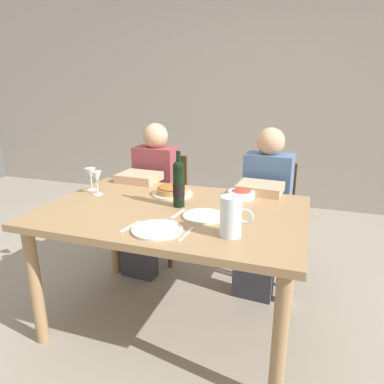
{
  "coord_description": "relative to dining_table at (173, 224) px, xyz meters",
  "views": [
    {
      "loc": [
        0.71,
        -1.75,
        1.45
      ],
      "look_at": [
        0.09,
        0.09,
        0.84
      ],
      "focal_mm": 32.48,
      "sensor_mm": 36.0,
      "label": 1
    }
  ],
  "objects": [
    {
      "name": "dinner_plate_right_setting",
      "position": [
        0.21,
        -0.07,
        0.1
      ],
      "size": [
        0.23,
        0.23,
        0.01
      ],
      "primitive_type": "cylinder",
      "color": "silver",
      "rests_on": "dining_table"
    },
    {
      "name": "wine_bottle",
      "position": [
        0.02,
        0.06,
        0.23
      ],
      "size": [
        0.07,
        0.07,
        0.33
      ],
      "color": "black",
      "rests_on": "dining_table"
    },
    {
      "name": "baked_tart",
      "position": [
        -0.11,
        0.26,
        0.12
      ],
      "size": [
        0.27,
        0.27,
        0.06
      ],
      "color": "silver",
      "rests_on": "dining_table"
    },
    {
      "name": "chair_left",
      "position": [
        -0.45,
        0.89,
        -0.17
      ],
      "size": [
        0.42,
        0.42,
        0.87
      ],
      "rotation": [
        0.0,
        0.0,
        3.1
      ],
      "color": "brown",
      "rests_on": "ground"
    },
    {
      "name": "wine_glass_right_diner",
      "position": [
        -0.57,
        0.1,
        0.2
      ],
      "size": [
        0.07,
        0.07,
        0.16
      ],
      "color": "silver",
      "rests_on": "dining_table"
    },
    {
      "name": "back_wall",
      "position": [
        0.0,
        2.58,
        0.73
      ],
      "size": [
        8.0,
        0.1,
        2.8
      ],
      "primitive_type": "cube",
      "color": "#A3998E",
      "rests_on": "ground"
    },
    {
      "name": "diner_right",
      "position": [
        0.44,
        0.65,
        -0.05
      ],
      "size": [
        0.36,
        0.52,
        1.16
      ],
      "rotation": [
        0.0,
        0.0,
        3.07
      ],
      "color": "#4C6B93",
      "rests_on": "ground"
    },
    {
      "name": "water_pitcher",
      "position": [
        0.4,
        -0.26,
        0.18
      ],
      "size": [
        0.16,
        0.1,
        0.2
      ],
      "color": "silver",
      "rests_on": "dining_table"
    },
    {
      "name": "wine_glass_left_diner",
      "position": [
        -0.67,
        0.18,
        0.2
      ],
      "size": [
        0.07,
        0.07,
        0.15
      ],
      "color": "silver",
      "rests_on": "dining_table"
    },
    {
      "name": "fork_left_setting",
      "position": [
        -0.11,
        -0.32,
        0.09
      ],
      "size": [
        0.04,
        0.16,
        0.0
      ],
      "primitive_type": "cube",
      "rotation": [
        0.0,
        0.0,
        1.42
      ],
      "color": "silver",
      "rests_on": "dining_table"
    },
    {
      "name": "dinner_plate_left_setting",
      "position": [
        0.04,
        -0.32,
        0.1
      ],
      "size": [
        0.25,
        0.25,
        0.01
      ],
      "primitive_type": "cylinder",
      "color": "silver",
      "rests_on": "dining_table"
    },
    {
      "name": "chair_right",
      "position": [
        0.46,
        0.89,
        -0.17
      ],
      "size": [
        0.43,
        0.43,
        0.87
      ],
      "rotation": [
        0.0,
        0.0,
        3.07
      ],
      "color": "brown",
      "rests_on": "ground"
    },
    {
      "name": "diner_left",
      "position": [
        -0.46,
        0.65,
        -0.05
      ],
      "size": [
        0.35,
        0.51,
        1.16
      ],
      "rotation": [
        0.0,
        0.0,
        3.1
      ],
      "color": "#8E3D42",
      "rests_on": "ground"
    },
    {
      "name": "salad_bowl",
      "position": [
        0.33,
        0.33,
        0.12
      ],
      "size": [
        0.17,
        0.17,
        0.05
      ],
      "color": "white",
      "rests_on": "dining_table"
    },
    {
      "name": "knife_left_setting",
      "position": [
        0.19,
        -0.32,
        0.09
      ],
      "size": [
        0.02,
        0.18,
        0.0
      ],
      "primitive_type": "cube",
      "rotation": [
        0.0,
        0.0,
        1.5
      ],
      "color": "silver",
      "rests_on": "dining_table"
    },
    {
      "name": "spoon_right_setting",
      "position": [
        0.06,
        -0.07,
        0.09
      ],
      "size": [
        0.03,
        0.16,
        0.0
      ],
      "primitive_type": "cube",
      "rotation": [
        0.0,
        0.0,
        1.47
      ],
      "color": "silver",
      "rests_on": "dining_table"
    },
    {
      "name": "ground_plane",
      "position": [
        0.0,
        0.0,
        -0.67
      ],
      "size": [
        8.0,
        8.0,
        0.0
      ],
      "primitive_type": "plane",
      "color": "gray"
    },
    {
      "name": "knife_right_setting",
      "position": [
        0.36,
        -0.07,
        0.09
      ],
      "size": [
        0.01,
        0.18,
        0.0
      ],
      "primitive_type": "cube",
      "rotation": [
        0.0,
        0.0,
        1.59
      ],
      "color": "silver",
      "rests_on": "dining_table"
    },
    {
      "name": "dining_table",
      "position": [
        0.0,
        0.0,
        0.0
      ],
      "size": [
        1.5,
        1.0,
        0.76
      ],
      "color": "#9E7A51",
      "rests_on": "ground"
    }
  ]
}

